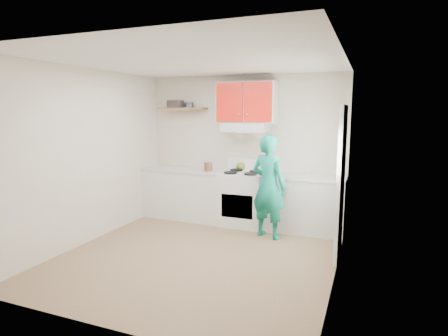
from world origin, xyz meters
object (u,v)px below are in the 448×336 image
at_px(tin, 189,105).
at_px(person, 269,186).
at_px(kettle, 241,166).
at_px(crock, 208,167).
at_px(stove, 243,199).

bearing_deg(tin, person, -21.23).
xyz_separation_m(kettle, crock, (-0.50, -0.33, -0.01)).
bearing_deg(crock, kettle, 33.33).
xyz_separation_m(tin, kettle, (1.00, 0.08, -1.09)).
distance_m(crock, person, 1.29).
bearing_deg(tin, crock, -27.35).
xyz_separation_m(stove, crock, (-0.63, -0.07, 0.53)).
distance_m(kettle, person, 1.04).
distance_m(stove, crock, 0.82).
bearing_deg(tin, kettle, 4.43).
distance_m(tin, kettle, 1.48).
relative_size(stove, tin, 5.79).
bearing_deg(stove, kettle, 115.36).
height_order(kettle, crock, crock).
height_order(stove, tin, tin).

